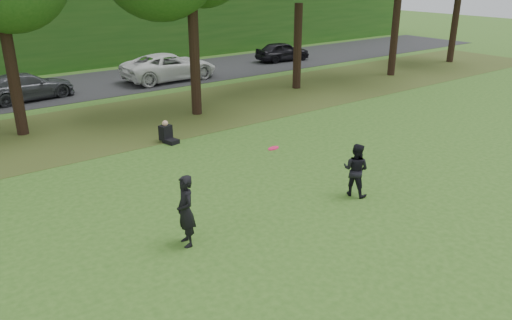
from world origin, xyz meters
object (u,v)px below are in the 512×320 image
at_px(player_right, 356,170).
at_px(seated_person, 167,134).
at_px(player_left, 186,211).
at_px(frisbee, 273,148).

relative_size(player_right, seated_person, 1.88).
bearing_deg(player_right, player_left, 63.52).
bearing_deg(player_right, frisbee, 61.71).
bearing_deg(seated_person, frisbee, -107.24).
distance_m(player_left, player_right, 5.26).
bearing_deg(frisbee, seated_person, 84.87).
xyz_separation_m(frisbee, seated_person, (0.64, 7.11, -1.61)).
bearing_deg(player_left, frisbee, 96.70).
xyz_separation_m(player_left, frisbee, (2.48, -0.14, 1.05)).
height_order(player_left, frisbee, frisbee).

